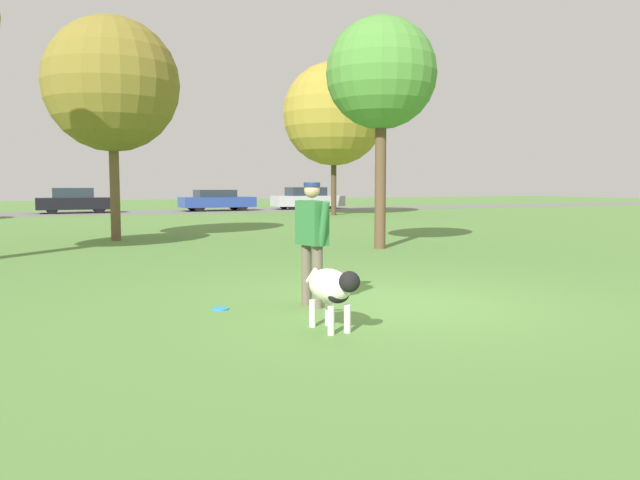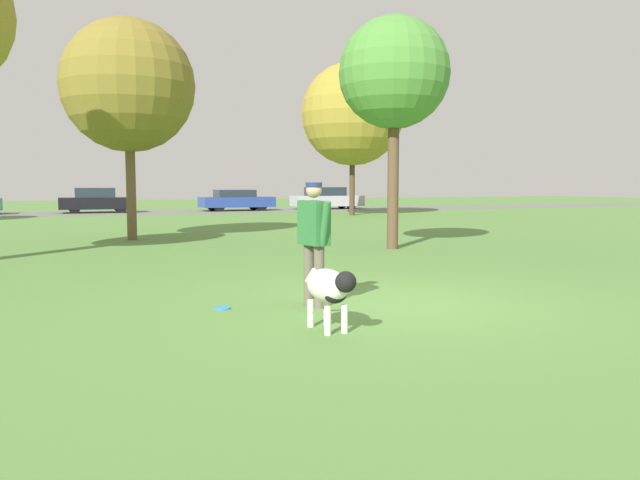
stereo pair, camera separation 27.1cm
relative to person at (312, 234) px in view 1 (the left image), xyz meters
name	(u,v)px [view 1 (the left image)]	position (x,y,z in m)	size (l,w,h in m)	color
ground_plane	(393,304)	(1.03, -0.27, -0.92)	(120.00, 120.00, 0.00)	#56843D
far_road_strip	(115,213)	(1.03, 28.99, -0.92)	(120.00, 6.00, 0.01)	slate
person	(312,234)	(0.00, 0.00, 0.00)	(0.29, 0.71, 1.56)	#665B4C
dog	(332,288)	(-0.35, -1.29, -0.46)	(0.39, 1.04, 0.68)	silver
frisbee	(220,309)	(-1.11, 0.29, -0.92)	(0.21, 0.21, 0.02)	#268CE5
tree_far_right	(334,114)	(10.81, 21.37, 4.15)	(5.15, 5.15, 7.66)	#4C3826
tree_mid_center	(112,85)	(-1.07, 10.82, 3.31)	(3.62, 3.62, 6.05)	brown
tree_near_right	(381,74)	(4.45, 5.89, 3.21)	(2.62, 2.62, 5.48)	brown
parked_car_black	(75,201)	(-0.99, 29.24, -0.25)	(4.00, 1.74, 1.38)	black
parked_car_blue	(217,200)	(6.83, 28.96, -0.29)	(4.36, 1.88, 1.25)	#284293
parked_car_silver	(307,199)	(12.75, 29.10, -0.25)	(4.48, 1.86, 1.39)	#B7B7BC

